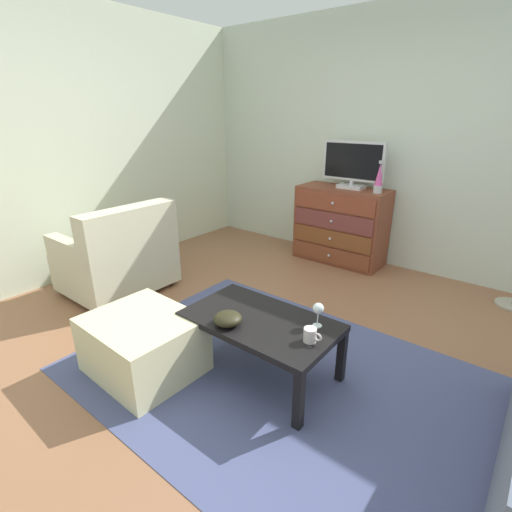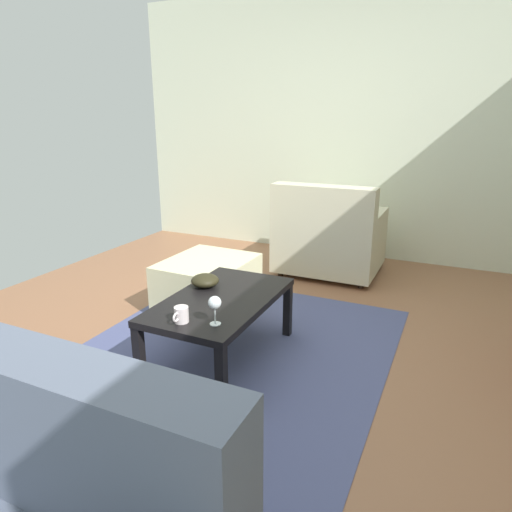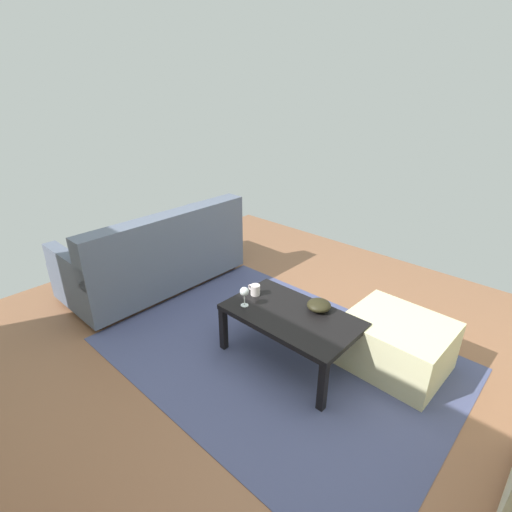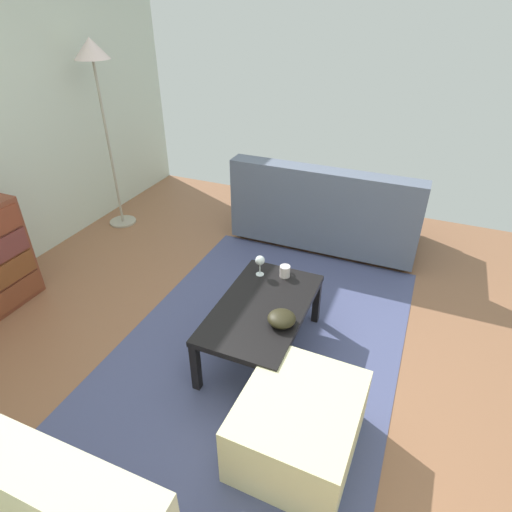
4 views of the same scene
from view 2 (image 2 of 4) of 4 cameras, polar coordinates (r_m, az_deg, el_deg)
name	(u,v)px [view 2 (image 2 of 4)]	position (r m, az deg, el deg)	size (l,w,h in m)	color
ground_plane	(261,362)	(2.90, 0.68, -13.22)	(5.47, 5.06, 0.05)	#8F5F41
wall_plain_left	(362,127)	(4.89, 13.28, 15.56)	(0.12, 5.06, 2.67)	silver
area_rug	(218,366)	(2.82, -4.86, -13.67)	(2.60, 1.90, 0.01)	#494F7A
coffee_table	(221,305)	(2.74, -4.46, -6.16)	(0.99, 0.57, 0.41)	black
wine_glass	(215,304)	(2.35, -5.22, -6.01)	(0.07, 0.07, 0.16)	silver
mug	(181,315)	(2.42, -9.43, -7.31)	(0.11, 0.08, 0.08)	silver
bowl_decorative	(205,281)	(2.89, -6.45, -3.09)	(0.18, 0.18, 0.08)	black
armchair	(329,238)	(4.30, 9.13, 2.19)	(0.80, 0.92, 0.87)	#332319
ottoman	(208,285)	(3.52, -6.08, -3.60)	(0.70, 0.60, 0.40)	beige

